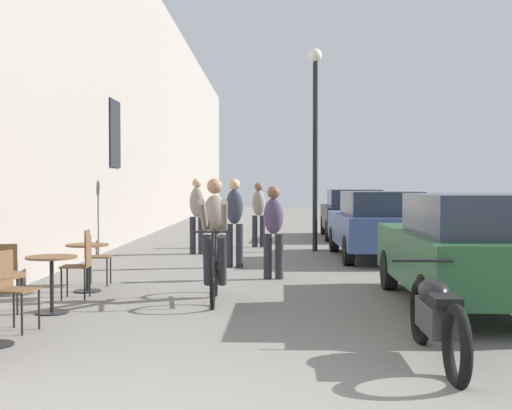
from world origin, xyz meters
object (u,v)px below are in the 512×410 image
(parked_car_third, at_px, (352,213))
(parked_motorcycle, at_px, (437,317))
(cafe_table_mid, at_px, (52,272))
(cafe_chair_near_toward_street, at_px, (11,285))
(street_lamp, at_px, (315,123))
(cafe_table_far, at_px, (87,257))
(cafe_chair_mid_toward_street, at_px, (5,273))
(parked_car_nearest, at_px, (469,249))
(cyclist_on_bicycle, at_px, (215,242))
(pedestrian_mid, at_px, (234,217))
(parked_car_second, at_px, (377,224))
(cafe_chair_far_toward_wall, at_px, (94,253))
(pedestrian_furthest, at_px, (259,211))
(pedestrian_near, at_px, (273,227))
(pedestrian_far, at_px, (197,211))
(cafe_chair_far_toward_street, at_px, (81,262))

(parked_car_third, height_order, parked_motorcycle, parked_car_third)
(parked_motorcycle, bearing_deg, cafe_table_mid, 152.90)
(cafe_chair_near_toward_street, xyz_separation_m, street_lamp, (3.96, 8.96, 2.59))
(cafe_chair_near_toward_street, xyz_separation_m, cafe_table_mid, (0.11, 1.03, 0.00))
(cafe_table_far, height_order, parked_motorcycle, parked_motorcycle)
(cafe_chair_mid_toward_street, bearing_deg, parked_car_nearest, 5.30)
(cafe_chair_mid_toward_street, xyz_separation_m, cafe_table_far, (0.55, 1.78, 0.00))
(cafe_table_far, bearing_deg, cyclist_on_bicycle, -18.86)
(cafe_table_far, height_order, pedestrian_mid, pedestrian_mid)
(cafe_chair_mid_toward_street, xyz_separation_m, cyclist_on_bicycle, (2.54, 1.10, 0.29))
(street_lamp, relative_size, parked_car_second, 1.18)
(cafe_chair_far_toward_wall, bearing_deg, parked_car_second, 37.49)
(cafe_chair_near_toward_street, height_order, cafe_table_mid, cafe_chair_near_toward_street)
(cyclist_on_bicycle, bearing_deg, parked_car_nearest, -9.25)
(cafe_chair_near_toward_street, height_order, cafe_table_far, cafe_chair_near_toward_street)
(parked_car_nearest, bearing_deg, cafe_chair_near_toward_street, -164.63)
(cyclist_on_bicycle, height_order, parked_car_nearest, cyclist_on_bicycle)
(pedestrian_furthest, xyz_separation_m, parked_motorcycle, (1.82, -11.20, -0.54))
(cafe_chair_near_toward_street, bearing_deg, cafe_chair_far_toward_wall, 89.66)
(pedestrian_furthest, bearing_deg, cyclist_on_bicycle, -93.50)
(pedestrian_near, bearing_deg, parked_car_nearest, -46.11)
(cafe_chair_near_toward_street, distance_m, parked_motorcycle, 4.54)
(cafe_table_far, bearing_deg, parked_motorcycle, -42.21)
(pedestrian_far, bearing_deg, parked_car_second, -11.91)
(cafe_table_far, bearing_deg, cafe_chair_mid_toward_street, -107.27)
(cafe_table_far, distance_m, cafe_chair_far_toward_street, 0.61)
(pedestrian_near, height_order, pedestrian_far, pedestrian_far)
(pedestrian_furthest, height_order, parked_motorcycle, pedestrian_furthest)
(pedestrian_furthest, bearing_deg, cafe_chair_near_toward_street, -104.36)
(cafe_table_far, height_order, cafe_chair_far_toward_street, cafe_chair_far_toward_street)
(pedestrian_mid, height_order, parked_car_second, pedestrian_mid)
(pedestrian_furthest, relative_size, parked_motorcycle, 0.78)
(cafe_chair_mid_toward_street, bearing_deg, cafe_chair_near_toward_street, -64.42)
(cafe_chair_far_toward_street, bearing_deg, pedestrian_mid, 61.27)
(parked_car_second, distance_m, parked_car_third, 5.60)
(cafe_table_far, height_order, cyclist_on_bicycle, cyclist_on_bicycle)
(cafe_chair_far_toward_wall, distance_m, parked_motorcycle, 6.32)
(pedestrian_furthest, xyz_separation_m, street_lamp, (1.39, -1.07, 2.16))
(cafe_chair_mid_toward_street, xyz_separation_m, parked_car_third, (5.81, 12.02, 0.25))
(pedestrian_near, distance_m, pedestrian_far, 4.44)
(cafe_chair_far_toward_street, relative_size, cyclist_on_bicycle, 0.51)
(cafe_table_mid, distance_m, parked_car_third, 13.05)
(parked_car_nearest, height_order, parked_car_second, parked_car_nearest)
(pedestrian_near, distance_m, pedestrian_mid, 1.78)
(street_lamp, bearing_deg, cafe_table_mid, -115.86)
(pedestrian_near, relative_size, pedestrian_far, 0.90)
(cafe_table_far, xyz_separation_m, cafe_chair_far_toward_wall, (-0.08, 0.67, -0.00))
(cafe_table_far, distance_m, cafe_chair_far_toward_wall, 0.67)
(parked_car_third, bearing_deg, cyclist_on_bicycle, -106.69)
(cafe_chair_far_toward_street, xyz_separation_m, pedestrian_furthest, (2.40, 7.91, 0.43))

